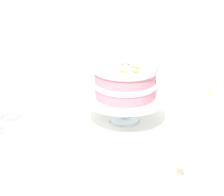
{
  "coord_description": "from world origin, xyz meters",
  "views": [
    {
      "loc": [
        -0.24,
        -1.04,
        1.33
      ],
      "look_at": [
        0.04,
        0.02,
        0.86
      ],
      "focal_mm": 56.93,
      "sensor_mm": 36.0,
      "label": 1
    }
  ],
  "objects_px": {
    "layer_cake": "(125,81)",
    "teacup": "(143,154)",
    "dining_table": "(104,160)",
    "cake_stand": "(125,100)"
  },
  "relations": [
    {
      "from": "cake_stand",
      "to": "teacup",
      "type": "bearing_deg",
      "value": -94.72
    },
    {
      "from": "layer_cake",
      "to": "teacup",
      "type": "height_order",
      "value": "layer_cake"
    },
    {
      "from": "dining_table",
      "to": "cake_stand",
      "type": "distance_m",
      "value": 0.22
    },
    {
      "from": "layer_cake",
      "to": "teacup",
      "type": "relative_size",
      "value": 1.72
    },
    {
      "from": "cake_stand",
      "to": "layer_cake",
      "type": "relative_size",
      "value": 1.29
    },
    {
      "from": "dining_table",
      "to": "teacup",
      "type": "height_order",
      "value": "teacup"
    },
    {
      "from": "dining_table",
      "to": "cake_stand",
      "type": "height_order",
      "value": "cake_stand"
    },
    {
      "from": "cake_stand",
      "to": "layer_cake",
      "type": "bearing_deg",
      "value": -85.6
    },
    {
      "from": "teacup",
      "to": "dining_table",
      "type": "bearing_deg",
      "value": 115.76
    },
    {
      "from": "cake_stand",
      "to": "teacup",
      "type": "relative_size",
      "value": 2.22
    }
  ]
}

